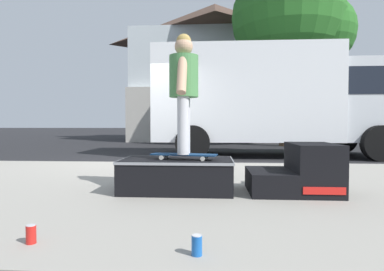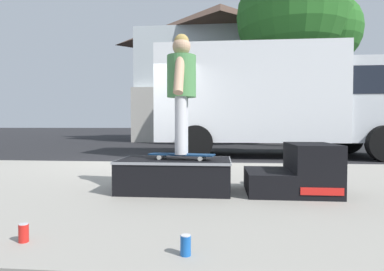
% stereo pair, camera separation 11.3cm
% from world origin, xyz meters
% --- Properties ---
extents(ground_plane, '(140.00, 140.00, 0.00)m').
position_xyz_m(ground_plane, '(0.00, 0.00, 0.00)').
color(ground_plane, black).
extents(sidewalk_slab, '(50.00, 5.00, 0.12)m').
position_xyz_m(sidewalk_slab, '(0.00, -3.00, 0.06)').
color(sidewalk_slab, gray).
rests_on(sidewalk_slab, ground).
extents(skate_box, '(1.33, 0.76, 0.39)m').
position_xyz_m(skate_box, '(1.31, -3.37, 0.33)').
color(skate_box, black).
rests_on(skate_box, sidewalk_slab).
extents(kicker_ramp, '(1.00, 0.78, 0.58)m').
position_xyz_m(kicker_ramp, '(2.76, -3.37, 0.36)').
color(kicker_ramp, black).
rests_on(kicker_ramp, sidewalk_slab).
extents(skateboard, '(0.80, 0.34, 0.07)m').
position_xyz_m(skateboard, '(1.40, -3.42, 0.56)').
color(skateboard, navy).
rests_on(skateboard, skate_box).
extents(skater_kid, '(0.34, 0.72, 1.41)m').
position_xyz_m(skater_kid, '(1.40, -3.42, 1.40)').
color(skater_kid, silver).
rests_on(skater_kid, skateboard).
extents(soda_can, '(0.07, 0.07, 0.13)m').
position_xyz_m(soda_can, '(1.65, -5.23, 0.18)').
color(soda_can, '#1959B2').
rests_on(soda_can, sidewalk_slab).
extents(soda_can_b, '(0.07, 0.07, 0.13)m').
position_xyz_m(soda_can_b, '(0.52, -5.11, 0.18)').
color(soda_can_b, red).
rests_on(soda_can_b, sidewalk_slab).
extents(box_truck, '(6.91, 2.63, 3.05)m').
position_xyz_m(box_truck, '(3.59, 2.20, 1.70)').
color(box_truck, white).
rests_on(box_truck, ground).
extents(street_tree_main, '(5.08, 4.62, 7.69)m').
position_xyz_m(street_tree_main, '(5.10, 6.52, 5.22)').
color(street_tree_main, brown).
rests_on(street_tree_main, ground).
extents(house_behind, '(9.54, 8.23, 8.40)m').
position_xyz_m(house_behind, '(1.83, 12.74, 4.24)').
color(house_behind, silver).
rests_on(house_behind, ground).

